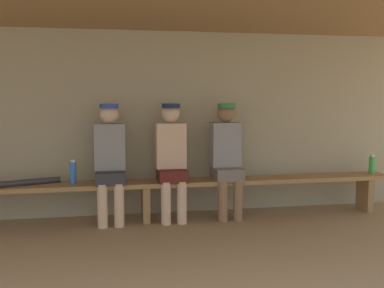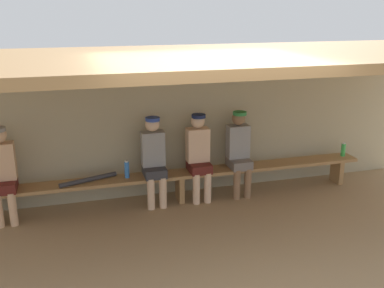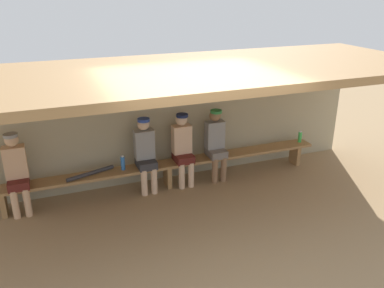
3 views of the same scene
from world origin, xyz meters
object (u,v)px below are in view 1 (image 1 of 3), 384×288
bench (146,188)px  player_in_white (227,155)px  water_bottle_orange (372,165)px  player_rightmost (171,156)px  baseball_bat (20,183)px  player_leftmost (110,157)px  water_bottle_green (73,172)px

bench → player_in_white: 1.02m
water_bottle_orange → player_rightmost: bearing=-179.6°
bench → baseball_bat: (-1.36, -0.00, 0.11)m
player_leftmost → player_in_white: same height
player_rightmost → water_bottle_green: size_ratio=5.04×
bench → water_bottle_orange: size_ratio=25.21×
water_bottle_orange → baseball_bat: water_bottle_orange is taller
bench → baseball_bat: bearing=-180.0°
player_rightmost → water_bottle_green: 1.11m
water_bottle_orange → water_bottle_green: bearing=-179.9°
player_rightmost → baseball_bat: (-1.66, -0.00, -0.25)m
player_rightmost → bench: bearing=-179.3°
player_in_white → water_bottle_orange: bearing=0.5°
player_leftmost → bench: bearing=-0.5°
bench → water_bottle_green: 0.82m
baseball_bat → bench: bearing=-18.6°
water_bottle_orange → baseball_bat: 4.20m
bench → water_bottle_green: water_bottle_green is taller
bench → player_rightmost: 0.47m
player_leftmost → water_bottle_orange: size_ratio=5.65×
player_in_white → player_rightmost: bearing=180.0°
water_bottle_green → baseball_bat: 0.57m
baseball_bat → player_in_white: bearing=-18.5°
water_bottle_green → player_leftmost: bearing=-1.0°
water_bottle_orange → water_bottle_green: 3.64m
baseball_bat → player_leftmost: bearing=-18.4°
bench → water_bottle_orange: (2.85, 0.02, 0.19)m
bench → player_leftmost: player_leftmost is taller
bench → player_in_white: player_in_white is taller
player_leftmost → player_rightmost: same height
player_rightmost → baseball_bat: bearing=-179.9°
water_bottle_green → bench: bearing=-0.8°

